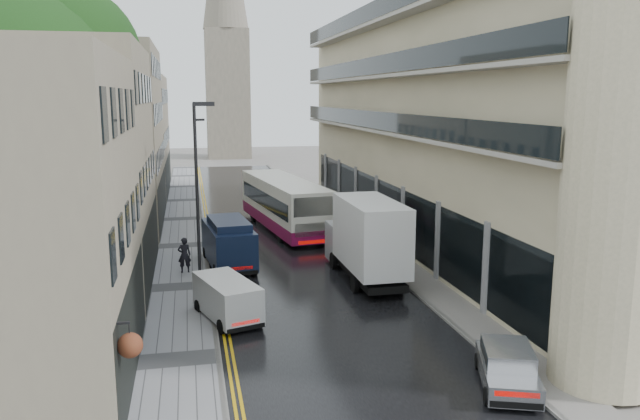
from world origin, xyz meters
name	(u,v)px	position (x,y,z in m)	size (l,w,h in m)	color
road	(280,242)	(0.00, 27.50, 0.01)	(9.00, 85.00, 0.02)	black
left_sidewalk	(182,246)	(-5.85, 27.50, 0.06)	(2.70, 85.00, 0.12)	gray
right_sidewalk	(365,237)	(5.40, 27.50, 0.06)	(1.80, 85.00, 0.12)	slate
old_shop_row	(118,144)	(-9.45, 30.00, 6.00)	(4.50, 56.00, 12.00)	gray
modern_block	(451,127)	(10.30, 26.00, 7.00)	(8.00, 40.00, 14.00)	beige
church_spire	(226,15)	(0.50, 82.00, 20.00)	(6.40, 6.40, 40.00)	gray
tree_near	(19,140)	(-12.50, 20.00, 6.95)	(10.56, 10.56, 13.89)	black
tree_far	(78,137)	(-12.20, 33.00, 6.23)	(9.24, 9.24, 12.46)	black
cream_bus	(280,215)	(0.04, 27.64, 1.70)	(2.80, 12.31, 3.36)	white
white_lorry	(355,249)	(1.91, 17.05, 2.04)	(2.30, 7.68, 4.03)	silver
silver_hatchback	(489,383)	(2.96, 6.03, 0.68)	(1.54, 3.53, 1.32)	#B3B3B8
white_van	(221,312)	(-4.30, 13.17, 0.87)	(1.61, 3.75, 1.70)	silver
navy_van	(216,251)	(-4.17, 20.76, 1.34)	(2.08, 5.19, 2.65)	black
pedestrian	(184,255)	(-5.68, 21.56, 1.02)	(0.65, 0.43, 1.79)	black
lamp_post_near	(197,198)	(-4.98, 18.82, 4.34)	(0.95, 0.21, 8.43)	black
lamp_post_far	(196,170)	(-4.82, 35.11, 3.68)	(0.80, 0.18, 7.12)	black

